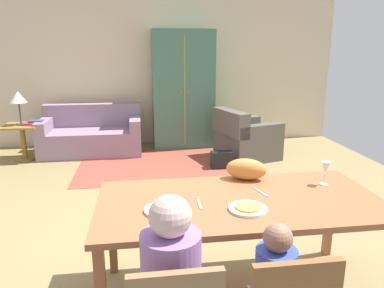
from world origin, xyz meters
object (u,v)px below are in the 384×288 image
object	(u,v)px
plate_near_child	(248,209)
couch	(92,136)
plate_near_man	(163,210)
book_upper	(36,121)
dining_table	(240,208)
side_table	(23,137)
wine_glass	(325,168)
cat	(246,169)
book_lower	(31,124)
armchair	(245,139)
armoire	(183,90)
table_lamp	(18,98)
handbag	(222,160)

from	to	relation	value
plate_near_child	couch	world-z (taller)	couch
plate_near_man	book_upper	world-z (taller)	plate_near_man
dining_table	side_table	world-z (taller)	dining_table
wine_glass	cat	distance (m)	0.60
book_lower	dining_table	bearing A→B (deg)	-57.19
armchair	side_table	bearing A→B (deg)	173.45
cat	plate_near_child	bearing A→B (deg)	-83.69
plate_near_child	book_upper	distance (m)	4.70
wine_glass	book_lower	size ratio (longest dim) A/B	0.85
wine_glass	couch	bearing A→B (deg)	119.91
armoire	side_table	xyz separation A→B (m)	(-2.70, -0.52, -0.67)
table_lamp	book_upper	bearing A→B (deg)	14.15
side_table	table_lamp	world-z (taller)	table_lamp
armchair	side_table	world-z (taller)	armchair
dining_table	cat	size ratio (longest dim) A/B	6.16
cat	book_upper	world-z (taller)	cat
dining_table	book_lower	bearing A→B (deg)	122.81
book_lower	handbag	distance (m)	3.13
book_upper	handbag	bearing A→B (deg)	-18.21
armchair	book_upper	size ratio (longest dim) A/B	4.85
book_upper	side_table	bearing A→B (deg)	-165.85
armoire	table_lamp	xyz separation A→B (m)	(-2.70, -0.52, -0.04)
wine_glass	armoire	bearing A→B (deg)	98.30
dining_table	handbag	bearing A→B (deg)	79.71
plate_near_child	book_upper	world-z (taller)	plate_near_child
dining_table	cat	distance (m)	0.44
cat	armoire	distance (m)	3.96
couch	table_lamp	world-z (taller)	table_lamp
couch	cat	bearing A→B (deg)	-65.55
wine_glass	book_lower	xyz separation A→B (m)	(-3.15, 3.61, -0.30)
plate_near_child	book_upper	xyz separation A→B (m)	(-2.37, 4.05, -0.15)
dining_table	armchair	bearing A→B (deg)	73.18
plate_near_child	book_upper	size ratio (longest dim) A/B	1.14
dining_table	wine_glass	world-z (taller)	wine_glass
table_lamp	plate_near_man	bearing A→B (deg)	-62.47
wine_glass	handbag	world-z (taller)	wine_glass
armchair	armoire	bearing A→B (deg)	134.67
side_table	plate_near_man	bearing A→B (deg)	-62.47
book_upper	couch	bearing A→B (deg)	13.50
cat	side_table	xyz separation A→B (m)	(-2.74, 3.43, -0.47)
plate_near_man	handbag	distance (m)	3.28
side_table	table_lamp	size ratio (longest dim) A/B	1.07
plate_near_child	plate_near_man	bearing A→B (deg)	173.69
side_table	couch	bearing A→B (deg)	13.64
cat	book_lower	size ratio (longest dim) A/B	1.45
armchair	plate_near_child	bearing A→B (deg)	-106.01
couch	side_table	xyz separation A→B (m)	(-1.06, -0.26, 0.07)
cat	table_lamp	size ratio (longest dim) A/B	0.59
armoire	book_upper	size ratio (longest dim) A/B	9.55
book_upper	table_lamp	bearing A→B (deg)	-165.85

